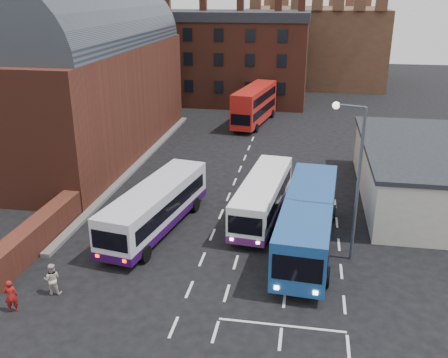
% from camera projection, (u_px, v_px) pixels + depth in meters
% --- Properties ---
extents(ground, '(180.00, 180.00, 0.00)m').
position_uv_depth(ground, '(193.00, 281.00, 27.05)').
color(ground, black).
extents(railway_station, '(12.00, 28.00, 16.00)m').
position_uv_depth(railway_station, '(79.00, 73.00, 46.14)').
color(railway_station, '#602B1E').
rests_on(railway_station, ground).
extents(forecourt_wall, '(1.20, 10.00, 1.80)m').
position_uv_depth(forecourt_wall, '(36.00, 235.00, 30.19)').
color(forecourt_wall, '#602B1E').
rests_on(forecourt_wall, ground).
extents(cream_building, '(10.40, 16.40, 4.25)m').
position_uv_depth(cream_building, '(433.00, 173.00, 36.81)').
color(cream_building, beige).
rests_on(cream_building, ground).
extents(brick_terrace, '(22.00, 10.00, 11.00)m').
position_uv_depth(brick_terrace, '(225.00, 62.00, 68.42)').
color(brick_terrace, brown).
rests_on(brick_terrace, ground).
extents(castle_keep, '(22.00, 22.00, 12.00)m').
position_uv_depth(castle_keep, '(314.00, 45.00, 84.77)').
color(castle_keep, brown).
rests_on(castle_keep, ground).
extents(bus_white_outbound, '(4.40, 11.41, 3.04)m').
position_uv_depth(bus_white_outbound, '(156.00, 205.00, 32.25)').
color(bus_white_outbound, silver).
rests_on(bus_white_outbound, ground).
extents(bus_white_inbound, '(3.46, 10.60, 2.84)m').
position_uv_depth(bus_white_inbound, '(263.00, 195.00, 34.10)').
color(bus_white_inbound, white).
rests_on(bus_white_inbound, ground).
extents(bus_blue, '(3.79, 12.53, 3.37)m').
position_uv_depth(bus_blue, '(308.00, 219.00, 29.83)').
color(bus_blue, navy).
rests_on(bus_blue, ground).
extents(bus_red_double, '(4.22, 11.12, 4.34)m').
position_uv_depth(bus_red_double, '(255.00, 105.00, 57.89)').
color(bus_red_double, red).
rests_on(bus_red_double, ground).
extents(street_lamp, '(1.81, 0.75, 9.19)m').
position_uv_depth(street_lamp, '(354.00, 169.00, 27.51)').
color(street_lamp, '#565B63').
rests_on(street_lamp, ground).
extents(pedestrian_red, '(0.75, 0.65, 1.74)m').
position_uv_depth(pedestrian_red, '(11.00, 296.00, 24.24)').
color(pedestrian_red, maroon).
rests_on(pedestrian_red, ground).
extents(pedestrian_beige, '(0.98, 0.85, 1.74)m').
position_uv_depth(pedestrian_beige, '(52.00, 279.00, 25.67)').
color(pedestrian_beige, beige).
rests_on(pedestrian_beige, ground).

